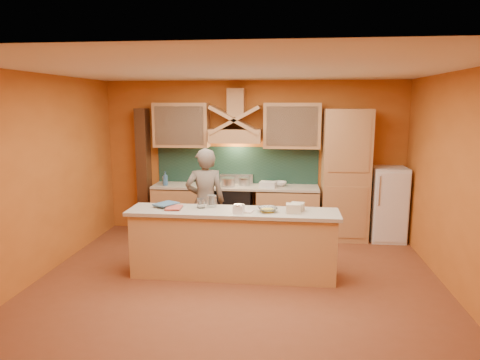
# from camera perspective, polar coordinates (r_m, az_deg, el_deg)

# --- Properties ---
(floor) EXTENTS (5.50, 5.00, 0.01)m
(floor) POSITION_cam_1_polar(r_m,az_deg,el_deg) (5.90, -0.33, -13.74)
(floor) COLOR brown
(floor) RESTS_ON ground
(ceiling) EXTENTS (5.50, 5.00, 0.01)m
(ceiling) POSITION_cam_1_polar(r_m,az_deg,el_deg) (5.40, -0.36, 14.52)
(ceiling) COLOR white
(ceiling) RESTS_ON wall_back
(wall_back) EXTENTS (5.50, 0.02, 2.80)m
(wall_back) POSITION_cam_1_polar(r_m,az_deg,el_deg) (7.94, 1.77, 3.02)
(wall_back) COLOR #C46926
(wall_back) RESTS_ON floor
(wall_front) EXTENTS (5.50, 0.02, 2.80)m
(wall_front) POSITION_cam_1_polar(r_m,az_deg,el_deg) (3.08, -5.83, -8.66)
(wall_front) COLOR #C46926
(wall_front) RESTS_ON floor
(wall_left) EXTENTS (0.02, 5.00, 2.80)m
(wall_left) POSITION_cam_1_polar(r_m,az_deg,el_deg) (6.41, -25.58, 0.28)
(wall_left) COLOR #C46926
(wall_left) RESTS_ON floor
(wall_right) EXTENTS (0.02, 5.00, 2.80)m
(wall_right) POSITION_cam_1_polar(r_m,az_deg,el_deg) (5.84, 27.54, -0.76)
(wall_right) COLOR #C46926
(wall_right) RESTS_ON floor
(base_cabinet_left) EXTENTS (1.10, 0.60, 0.86)m
(base_cabinet_left) POSITION_cam_1_polar(r_m,az_deg,el_deg) (8.03, -7.40, -4.04)
(base_cabinet_left) COLOR tan
(base_cabinet_left) RESTS_ON floor
(base_cabinet_right) EXTENTS (1.10, 0.60, 0.86)m
(base_cabinet_right) POSITION_cam_1_polar(r_m,az_deg,el_deg) (7.80, 6.33, -4.43)
(base_cabinet_right) COLOR tan
(base_cabinet_right) RESTS_ON floor
(counter_top) EXTENTS (3.00, 0.62, 0.04)m
(counter_top) POSITION_cam_1_polar(r_m,az_deg,el_deg) (7.75, -0.64, -0.90)
(counter_top) COLOR #C0B6A2
(counter_top) RESTS_ON base_cabinet_left
(stove) EXTENTS (0.60, 0.58, 0.90)m
(stove) POSITION_cam_1_polar(r_m,az_deg,el_deg) (7.85, -0.64, -4.12)
(stove) COLOR black
(stove) RESTS_ON floor
(backsplash) EXTENTS (3.00, 0.03, 0.70)m
(backsplash) POSITION_cam_1_polar(r_m,az_deg,el_deg) (7.97, -0.40, 1.97)
(backsplash) COLOR #17332B
(backsplash) RESTS_ON wall_back
(range_hood) EXTENTS (0.92, 0.50, 0.24)m
(range_hood) POSITION_cam_1_polar(r_m,az_deg,el_deg) (7.68, -0.61, 5.93)
(range_hood) COLOR tan
(range_hood) RESTS_ON wall_back
(hood_chimney) EXTENTS (0.30, 0.30, 0.50)m
(hood_chimney) POSITION_cam_1_polar(r_m,az_deg,el_deg) (7.76, -0.53, 10.26)
(hood_chimney) COLOR tan
(hood_chimney) RESTS_ON wall_back
(upper_cabinet_left) EXTENTS (1.00, 0.35, 0.80)m
(upper_cabinet_left) POSITION_cam_1_polar(r_m,az_deg,el_deg) (7.92, -7.80, 7.27)
(upper_cabinet_left) COLOR tan
(upper_cabinet_left) RESTS_ON wall_back
(upper_cabinet_right) EXTENTS (1.00, 0.35, 0.80)m
(upper_cabinet_right) POSITION_cam_1_polar(r_m,az_deg,el_deg) (7.69, 6.93, 7.20)
(upper_cabinet_right) COLOR tan
(upper_cabinet_right) RESTS_ON wall_back
(pantry_column) EXTENTS (0.80, 0.60, 2.30)m
(pantry_column) POSITION_cam_1_polar(r_m,az_deg,el_deg) (7.72, 13.87, 0.64)
(pantry_column) COLOR tan
(pantry_column) RESTS_ON floor
(fridge) EXTENTS (0.58, 0.60, 1.30)m
(fridge) POSITION_cam_1_polar(r_m,az_deg,el_deg) (7.95, 19.09, -3.03)
(fridge) COLOR white
(fridge) RESTS_ON floor
(trim_column_left) EXTENTS (0.20, 0.30, 2.30)m
(trim_column_left) POSITION_cam_1_polar(r_m,az_deg,el_deg) (8.25, -12.68, 1.29)
(trim_column_left) COLOR #472816
(trim_column_left) RESTS_ON floor
(island_body) EXTENTS (2.80, 0.55, 0.88)m
(island_body) POSITION_cam_1_polar(r_m,az_deg,el_deg) (6.02, -0.95, -8.72)
(island_body) COLOR #E0B072
(island_body) RESTS_ON floor
(island_top) EXTENTS (2.90, 0.62, 0.05)m
(island_top) POSITION_cam_1_polar(r_m,az_deg,el_deg) (5.89, -0.97, -4.29)
(island_top) COLOR #C0B6A2
(island_top) RESTS_ON island_body
(person) EXTENTS (0.70, 0.54, 1.71)m
(person) POSITION_cam_1_polar(r_m,az_deg,el_deg) (6.79, -4.65, -2.92)
(person) COLOR #70665B
(person) RESTS_ON floor
(pot_large) EXTENTS (0.30, 0.30, 0.16)m
(pot_large) POSITION_cam_1_polar(r_m,az_deg,el_deg) (7.67, -1.62, -0.42)
(pot_large) COLOR silver
(pot_large) RESTS_ON stove
(pot_small) EXTENTS (0.22, 0.22, 0.14)m
(pot_small) POSITION_cam_1_polar(r_m,az_deg,el_deg) (7.76, 0.54, -0.36)
(pot_small) COLOR silver
(pot_small) RESTS_ON stove
(soap_bottle_a) EXTENTS (0.12, 0.12, 0.20)m
(soap_bottle_a) POSITION_cam_1_polar(r_m,az_deg,el_deg) (8.00, -9.96, 0.18)
(soap_bottle_a) COLOR silver
(soap_bottle_a) RESTS_ON counter_top
(soap_bottle_b) EXTENTS (0.14, 0.14, 0.25)m
(soap_bottle_b) POSITION_cam_1_polar(r_m,az_deg,el_deg) (7.86, -9.94, 0.20)
(soap_bottle_b) COLOR #356294
(soap_bottle_b) RESTS_ON counter_top
(bowl_back) EXTENTS (0.31, 0.31, 0.08)m
(bowl_back) POSITION_cam_1_polar(r_m,az_deg,el_deg) (7.75, 5.29, -0.50)
(bowl_back) COLOR silver
(bowl_back) RESTS_ON counter_top
(dish_rack) EXTENTS (0.31, 0.26, 0.10)m
(dish_rack) POSITION_cam_1_polar(r_m,az_deg,el_deg) (7.61, 3.76, -0.59)
(dish_rack) COLOR silver
(dish_rack) RESTS_ON counter_top
(book_lower) EXTENTS (0.23, 0.30, 0.03)m
(book_lower) POSITION_cam_1_polar(r_m,az_deg,el_deg) (6.05, -9.79, -3.66)
(book_lower) COLOR #B94F42
(book_lower) RESTS_ON island_top
(book_upper) EXTENTS (0.37, 0.40, 0.02)m
(book_upper) POSITION_cam_1_polar(r_m,az_deg,el_deg) (6.27, -10.58, -3.02)
(book_upper) COLOR #426991
(book_upper) RESTS_ON island_top
(jar_large) EXTENTS (0.17, 0.17, 0.17)m
(jar_large) POSITION_cam_1_polar(r_m,az_deg,el_deg) (6.07, -3.79, -2.82)
(jar_large) COLOR silver
(jar_large) RESTS_ON island_top
(jar_small) EXTENTS (0.13, 0.13, 0.13)m
(jar_small) POSITION_cam_1_polar(r_m,az_deg,el_deg) (6.02, -5.21, -3.11)
(jar_small) COLOR silver
(jar_small) RESTS_ON island_top
(kitchen_scale) EXTENTS (0.15, 0.15, 0.11)m
(kitchen_scale) POSITION_cam_1_polar(r_m,az_deg,el_deg) (5.71, -0.17, -3.92)
(kitchen_scale) COLOR white
(kitchen_scale) RESTS_ON island_top
(mixing_bowl) EXTENTS (0.32, 0.32, 0.06)m
(mixing_bowl) POSITION_cam_1_polar(r_m,az_deg,el_deg) (5.80, 3.69, -3.95)
(mixing_bowl) COLOR silver
(mixing_bowl) RESTS_ON island_top
(cloth) EXTENTS (0.25, 0.21, 0.01)m
(cloth) POSITION_cam_1_polar(r_m,az_deg,el_deg) (5.81, 0.63, -4.16)
(cloth) COLOR beige
(cloth) RESTS_ON island_top
(grocery_bag_a) EXTENTS (0.20, 0.16, 0.12)m
(grocery_bag_a) POSITION_cam_1_polar(r_m,az_deg,el_deg) (5.77, 7.11, -3.78)
(grocery_bag_a) COLOR beige
(grocery_bag_a) RESTS_ON island_top
(grocery_bag_b) EXTENTS (0.20, 0.17, 0.11)m
(grocery_bag_b) POSITION_cam_1_polar(r_m,az_deg,el_deg) (5.91, 7.67, -3.53)
(grocery_bag_b) COLOR beige
(grocery_bag_b) RESTS_ON island_top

